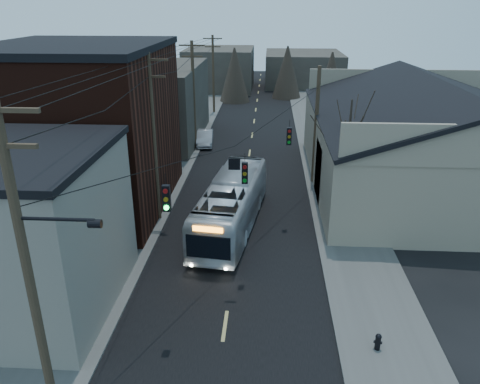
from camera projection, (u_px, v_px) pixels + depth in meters
The scene contains 14 objects.
road_surface at pixel (249, 160), 39.79m from camera, with size 9.00×110.00×0.02m, color black.
sidewalk_left at pixel (173, 158), 40.14m from camera, with size 4.00×110.00×0.12m, color #474744.
sidewalk_right at pixel (326, 161), 39.40m from camera, with size 4.00×110.00×0.12m, color #474744.
building_clapboard at pixel (12, 234), 19.58m from camera, with size 8.00×8.00×7.00m, color gray.
building_brick at pixel (83, 131), 29.23m from camera, with size 10.00×12.00×10.00m, color black.
building_left_far at pixel (152, 104), 44.56m from camera, with size 9.00×14.00×7.00m, color #352F2A.
warehouse at pixel (427, 150), 33.41m from camera, with size 16.16×20.60×7.73m.
building_far_left at pixel (220, 69), 71.34m from camera, with size 10.00×12.00×6.00m, color #352F2A.
building_far_right at pixel (303, 68), 75.41m from camera, with size 12.00×14.00×5.00m, color #352F2A.
bare_tree at pixel (347, 158), 28.82m from camera, with size 0.40×0.40×7.20m, color black.
utility_lines at pixel (201, 118), 32.68m from camera, with size 11.24×45.28×10.50m.
bus at pixel (232, 204), 27.39m from camera, with size 2.55×10.91×3.04m, color silver.
parked_car at pixel (205, 138), 43.77m from camera, with size 1.44×4.13×1.36m, color #96979D.
fire_hydrant at pixel (378, 341), 17.87m from camera, with size 0.34×0.24×0.70m.
Camera 1 is at (1.61, -7.84, 12.54)m, focal length 35.00 mm.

